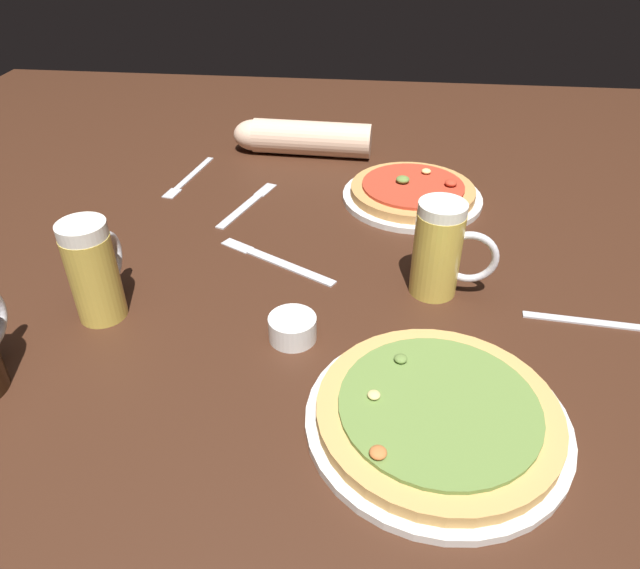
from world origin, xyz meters
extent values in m
cube|color=#3D2114|center=(0.00, 0.00, -0.01)|extent=(2.40, 2.40, 0.03)
cylinder|color=silver|center=(0.17, -0.25, 0.01)|extent=(0.32, 0.32, 0.01)
cylinder|color=tan|center=(0.17, -0.25, 0.02)|extent=(0.30, 0.30, 0.02)
cylinder|color=olive|center=(0.17, -0.25, 0.03)|extent=(0.24, 0.24, 0.01)
ellipsoid|color=#DBC67A|center=(0.09, -0.25, 0.04)|extent=(0.02, 0.02, 0.01)
ellipsoid|color=olive|center=(0.13, -0.18, 0.04)|extent=(0.02, 0.02, 0.01)
ellipsoid|color=#C67038|center=(0.10, -0.34, 0.04)|extent=(0.02, 0.02, 0.01)
cylinder|color=silver|center=(0.15, 0.35, 0.01)|extent=(0.29, 0.29, 0.01)
cylinder|color=tan|center=(0.15, 0.35, 0.02)|extent=(0.26, 0.26, 0.02)
cylinder|color=#B73823|center=(0.15, 0.35, 0.03)|extent=(0.21, 0.21, 0.01)
ellipsoid|color=#DBC67A|center=(0.18, 0.41, 0.04)|extent=(0.02, 0.02, 0.01)
ellipsoid|color=#B73823|center=(0.23, 0.35, 0.04)|extent=(0.02, 0.02, 0.01)
ellipsoid|color=olive|center=(0.13, 0.36, 0.04)|extent=(0.03, 0.03, 0.01)
cylinder|color=gold|center=(-0.33, -0.09, 0.07)|extent=(0.07, 0.07, 0.14)
cylinder|color=white|center=(-0.33, -0.09, 0.15)|extent=(0.07, 0.07, 0.02)
torus|color=silver|center=(-0.33, -0.04, 0.07)|extent=(0.01, 0.09, 0.09)
cylinder|color=gold|center=(0.18, 0.03, 0.07)|extent=(0.08, 0.08, 0.14)
cylinder|color=white|center=(0.18, 0.03, 0.15)|extent=(0.07, 0.07, 0.02)
torus|color=silver|center=(0.23, 0.03, 0.07)|extent=(0.09, 0.02, 0.09)
cylinder|color=white|center=(-0.03, -0.11, 0.02)|extent=(0.07, 0.07, 0.04)
cube|color=silver|center=(-0.33, 0.43, 0.00)|extent=(0.04, 0.18, 0.01)
cube|color=silver|center=(-0.35, 0.33, 0.00)|extent=(0.03, 0.05, 0.00)
cube|color=silver|center=(-0.19, 0.27, 0.00)|extent=(0.07, 0.17, 0.01)
cube|color=silver|center=(-0.16, 0.36, 0.00)|extent=(0.04, 0.06, 0.00)
cube|color=silver|center=(0.41, -0.03, 0.00)|extent=(0.19, 0.03, 0.01)
cube|color=silver|center=(-0.07, 0.08, 0.00)|extent=(0.18, 0.11, 0.01)
cube|color=silver|center=(-0.17, 0.13, 0.00)|extent=(0.06, 0.05, 0.00)
cylinder|color=beige|center=(-0.08, 0.57, 0.04)|extent=(0.28, 0.09, 0.08)
ellipsoid|color=beige|center=(-0.22, 0.58, 0.04)|extent=(0.10, 0.08, 0.07)
camera|label=1|loc=(0.08, -0.76, 0.56)|focal=32.84mm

